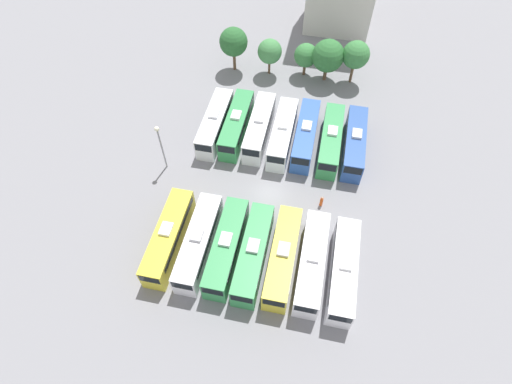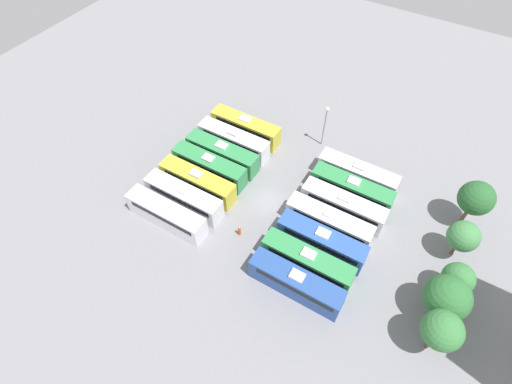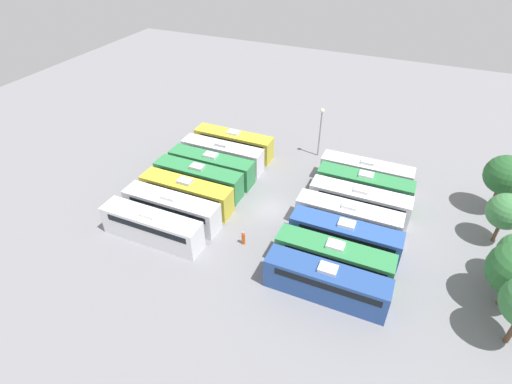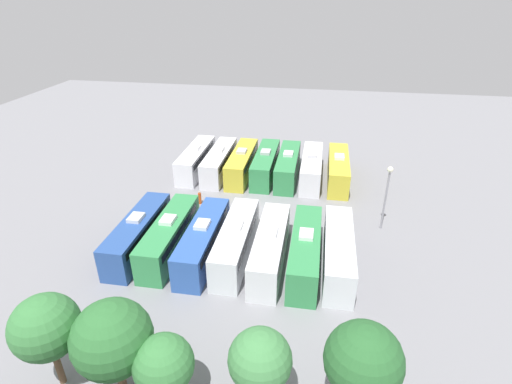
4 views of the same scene
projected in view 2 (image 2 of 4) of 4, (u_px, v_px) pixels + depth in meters
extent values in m
plane|color=gray|center=(267.00, 201.00, 53.52)|extent=(121.30, 121.30, 0.00)
cube|color=gold|center=(246.00, 128.00, 60.33)|extent=(2.47, 10.91, 3.19)
cube|color=black|center=(247.00, 124.00, 59.54)|extent=(2.51, 9.27, 0.70)
cube|color=black|center=(215.00, 111.00, 61.39)|extent=(2.18, 0.08, 1.12)
cube|color=white|center=(245.00, 119.00, 58.95)|extent=(1.20, 1.60, 0.35)
cube|color=silver|center=(233.00, 141.00, 58.50)|extent=(2.47, 10.91, 3.19)
cube|color=black|center=(235.00, 137.00, 57.72)|extent=(2.51, 9.27, 0.70)
cube|color=black|center=(203.00, 124.00, 59.56)|extent=(2.18, 0.08, 1.12)
cube|color=#B2B2B7|center=(233.00, 132.00, 57.12)|extent=(1.20, 1.60, 0.35)
cube|color=#338C4C|center=(222.00, 154.00, 56.83)|extent=(2.47, 10.91, 3.19)
cube|color=black|center=(223.00, 151.00, 56.04)|extent=(2.51, 9.27, 0.70)
cube|color=black|center=(191.00, 136.00, 57.89)|extent=(2.18, 0.08, 1.12)
cube|color=silver|center=(221.00, 145.00, 55.45)|extent=(1.20, 1.60, 0.35)
cube|color=#338C4C|center=(209.00, 167.00, 55.28)|extent=(2.47, 10.91, 3.19)
cube|color=black|center=(211.00, 163.00, 54.50)|extent=(2.51, 9.27, 0.70)
cube|color=black|center=(177.00, 148.00, 56.34)|extent=(2.18, 0.08, 1.12)
cube|color=#B2B2B7|center=(208.00, 158.00, 53.90)|extent=(1.20, 1.60, 0.35)
cube|color=gold|center=(198.00, 182.00, 53.52)|extent=(2.47, 10.91, 3.19)
cube|color=black|center=(199.00, 179.00, 52.74)|extent=(2.51, 9.27, 0.70)
cube|color=black|center=(165.00, 163.00, 54.59)|extent=(2.18, 0.08, 1.12)
cube|color=#B2B2B7|center=(196.00, 174.00, 52.15)|extent=(1.20, 1.60, 0.35)
cube|color=silver|center=(184.00, 198.00, 51.87)|extent=(2.47, 10.91, 3.19)
cube|color=black|center=(185.00, 194.00, 51.09)|extent=(2.51, 9.27, 0.70)
cube|color=black|center=(150.00, 177.00, 52.93)|extent=(2.18, 0.08, 1.12)
cube|color=silver|center=(182.00, 189.00, 50.49)|extent=(1.20, 1.60, 0.35)
cube|color=white|center=(167.00, 215.00, 50.17)|extent=(2.47, 10.91, 3.19)
cube|color=black|center=(167.00, 211.00, 49.38)|extent=(2.51, 9.27, 0.70)
cube|color=black|center=(132.00, 193.00, 51.23)|extent=(2.18, 0.08, 1.12)
cube|color=white|center=(164.00, 206.00, 48.79)|extent=(1.20, 1.60, 0.35)
cube|color=silver|center=(357.00, 175.00, 54.38)|extent=(2.47, 10.91, 3.19)
cube|color=black|center=(360.00, 171.00, 53.60)|extent=(2.51, 9.27, 0.70)
cube|color=black|center=(322.00, 155.00, 55.45)|extent=(2.18, 0.08, 1.12)
cube|color=silver|center=(360.00, 166.00, 53.00)|extent=(1.20, 1.60, 0.35)
cube|color=#338C4C|center=(351.00, 190.00, 52.71)|extent=(2.47, 10.91, 3.19)
cube|color=black|center=(355.00, 186.00, 51.92)|extent=(2.51, 9.27, 0.70)
cube|color=black|center=(315.00, 170.00, 53.77)|extent=(2.18, 0.08, 1.12)
cube|color=white|center=(354.00, 181.00, 51.33)|extent=(1.20, 1.60, 0.35)
cube|color=silver|center=(343.00, 206.00, 51.00)|extent=(2.47, 10.91, 3.19)
cube|color=black|center=(346.00, 203.00, 50.21)|extent=(2.51, 9.27, 0.70)
cube|color=black|center=(305.00, 185.00, 52.06)|extent=(2.18, 0.08, 1.12)
cube|color=silver|center=(345.00, 198.00, 49.62)|extent=(1.20, 1.60, 0.35)
cube|color=silver|center=(329.00, 222.00, 49.42)|extent=(2.47, 10.91, 3.19)
cube|color=black|center=(332.00, 219.00, 48.63)|extent=(2.51, 9.27, 0.70)
cube|color=black|center=(290.00, 200.00, 50.48)|extent=(2.18, 0.08, 1.12)
cube|color=white|center=(331.00, 214.00, 48.04)|extent=(1.20, 1.60, 0.35)
cube|color=#2D56A8|center=(321.00, 241.00, 47.68)|extent=(2.47, 10.91, 3.19)
cube|color=black|center=(324.00, 238.00, 46.90)|extent=(2.51, 9.27, 0.70)
cube|color=black|center=(282.00, 218.00, 48.75)|extent=(2.18, 0.08, 1.12)
cube|color=white|center=(323.00, 233.00, 46.31)|extent=(1.20, 1.60, 0.35)
cube|color=#338C4C|center=(307.00, 262.00, 45.97)|extent=(2.47, 10.91, 3.19)
cube|color=black|center=(310.00, 259.00, 45.18)|extent=(2.51, 9.27, 0.70)
cube|color=black|center=(266.00, 237.00, 47.03)|extent=(2.18, 0.08, 1.12)
cube|color=white|center=(309.00, 254.00, 44.59)|extent=(1.20, 1.60, 0.35)
cube|color=#284C93|center=(296.00, 283.00, 44.27)|extent=(2.47, 10.91, 3.19)
cube|color=black|center=(299.00, 281.00, 43.49)|extent=(2.51, 9.27, 0.70)
cube|color=black|center=(254.00, 257.00, 45.33)|extent=(2.18, 0.08, 1.12)
cube|color=silver|center=(297.00, 276.00, 42.89)|extent=(1.20, 1.60, 0.35)
cylinder|color=#CC4C19|center=(239.00, 231.00, 49.70)|extent=(0.36, 0.36, 1.36)
sphere|color=tan|center=(239.00, 228.00, 49.08)|extent=(0.24, 0.24, 0.24)
cylinder|color=gray|center=(324.00, 128.00, 57.92)|extent=(0.20, 0.20, 6.50)
sphere|color=#EAE5C6|center=(327.00, 109.00, 55.25)|extent=(0.60, 0.60, 0.60)
cylinder|color=brown|center=(466.00, 214.00, 50.19)|extent=(0.46, 0.46, 3.33)
sphere|color=#28602D|center=(476.00, 198.00, 47.73)|extent=(4.26, 4.26, 4.26)
cylinder|color=brown|center=(455.00, 248.00, 47.45)|extent=(0.36, 0.36, 2.61)
sphere|color=#428447|center=(464.00, 236.00, 45.44)|extent=(3.66, 3.66, 3.66)
cylinder|color=brown|center=(450.00, 288.00, 44.44)|extent=(0.43, 0.43, 2.20)
sphere|color=#387A3D|center=(458.00, 279.00, 42.63)|extent=(3.52, 3.52, 3.52)
cylinder|color=brown|center=(437.00, 309.00, 42.73)|extent=(0.53, 0.53, 2.53)
sphere|color=#2D6B33|center=(447.00, 298.00, 40.45)|extent=(4.77, 4.77, 4.77)
cylinder|color=brown|center=(431.00, 341.00, 40.20)|extent=(0.41, 0.41, 3.34)
sphere|color=#387A3D|center=(442.00, 330.00, 37.81)|extent=(4.02, 4.02, 4.02)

